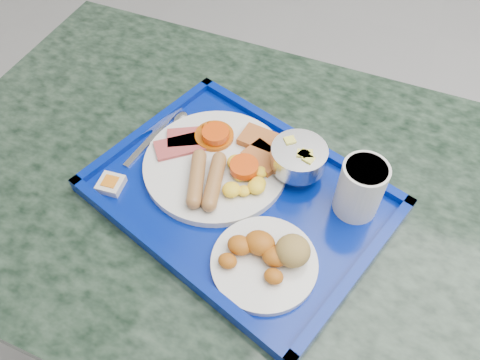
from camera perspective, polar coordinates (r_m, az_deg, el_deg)
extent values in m
cylinder|color=slate|center=(1.46, -0.30, -17.37)|extent=(0.54, 0.54, 0.03)
cylinder|color=slate|center=(1.15, -0.38, -11.47)|extent=(0.11, 0.11, 0.66)
cube|color=black|center=(0.85, -0.50, -1.12)|extent=(1.19, 0.82, 0.04)
cube|color=navy|center=(0.80, 0.00, -2.08)|extent=(0.57, 0.49, 0.02)
cube|color=navy|center=(0.88, 7.05, 5.23)|extent=(0.45, 0.18, 0.01)
cube|color=navy|center=(0.73, -8.55, -9.51)|extent=(0.45, 0.18, 0.01)
cube|color=navy|center=(0.74, 14.03, -10.83)|extent=(0.13, 0.33, 0.01)
cube|color=navy|center=(0.90, -11.24, 6.18)|extent=(0.13, 0.33, 0.01)
cylinder|color=silver|center=(0.83, -2.96, 1.92)|extent=(0.26, 0.26, 0.01)
cube|color=#B6484A|center=(0.86, -5.96, 5.22)|extent=(0.10, 0.08, 0.01)
cube|color=#B6484A|center=(0.85, -7.40, 4.11)|extent=(0.10, 0.09, 0.01)
cylinder|color=#B75007|center=(0.86, -3.15, 5.40)|extent=(0.07, 0.07, 0.01)
sphere|color=#B75007|center=(0.86, -3.73, 6.25)|extent=(0.01, 0.01, 0.01)
sphere|color=#B75007|center=(0.87, -4.26, 6.58)|extent=(0.01, 0.01, 0.01)
sphere|color=#B75007|center=(0.85, -3.22, 5.21)|extent=(0.01, 0.01, 0.01)
sphere|color=#B75007|center=(0.86, -1.61, 6.02)|extent=(0.01, 0.01, 0.01)
sphere|color=#B75007|center=(0.86, -4.21, 5.85)|extent=(0.01, 0.01, 0.01)
sphere|color=#B75007|center=(0.86, -2.42, 6.31)|extent=(0.01, 0.01, 0.01)
sphere|color=#B75007|center=(0.86, -3.44, 5.82)|extent=(0.01, 0.01, 0.01)
sphere|color=#B75007|center=(0.86, -3.27, 6.40)|extent=(0.01, 0.01, 0.01)
sphere|color=#B75007|center=(0.87, -3.71, 6.86)|extent=(0.01, 0.01, 0.01)
sphere|color=#B75007|center=(0.87, -2.62, 6.79)|extent=(0.01, 0.01, 0.01)
sphere|color=#B75007|center=(0.84, -3.14, 4.43)|extent=(0.01, 0.01, 0.01)
sphere|color=#B75007|center=(0.84, -2.46, 4.92)|extent=(0.01, 0.01, 0.01)
cube|color=#B4602D|center=(0.85, 2.32, 4.98)|extent=(0.07, 0.06, 0.01)
cube|color=#B4602D|center=(0.82, 2.89, 2.76)|extent=(0.08, 0.07, 0.01)
cylinder|color=brown|center=(0.79, -5.31, 0.24)|extent=(0.05, 0.10, 0.03)
cylinder|color=brown|center=(0.78, -3.13, -0.11)|extent=(0.05, 0.10, 0.03)
ellipsoid|color=yellow|center=(0.80, -0.08, 1.61)|extent=(0.03, 0.03, 0.02)
ellipsoid|color=yellow|center=(0.78, 2.23, -0.41)|extent=(0.03, 0.03, 0.02)
ellipsoid|color=yellow|center=(0.81, -0.49, 2.19)|extent=(0.03, 0.03, 0.02)
ellipsoid|color=yellow|center=(0.78, 2.00, -0.81)|extent=(0.03, 0.03, 0.02)
ellipsoid|color=yellow|center=(0.77, -1.06, -1.18)|extent=(0.03, 0.03, 0.02)
ellipsoid|color=yellow|center=(0.77, 0.47, -1.34)|extent=(0.02, 0.02, 0.01)
ellipsoid|color=yellow|center=(0.80, 2.54, 1.00)|extent=(0.02, 0.02, 0.02)
ellipsoid|color=yellow|center=(0.80, 0.87, 1.22)|extent=(0.03, 0.03, 0.02)
ellipsoid|color=yellow|center=(0.78, 2.23, -0.88)|extent=(0.02, 0.02, 0.01)
ellipsoid|color=yellow|center=(0.79, 0.04, 0.55)|extent=(0.02, 0.02, 0.02)
cylinder|color=#BE3105|center=(0.85, -3.00, 5.64)|extent=(0.05, 0.05, 0.01)
cylinder|color=#BE3105|center=(0.79, 0.50, 1.62)|extent=(0.05, 0.05, 0.01)
cylinder|color=silver|center=(0.72, 2.97, -10.12)|extent=(0.16, 0.16, 0.01)
ellipsoid|color=#BD6216|center=(0.70, 4.12, -11.64)|extent=(0.03, 0.02, 0.02)
ellipsoid|color=#BD6216|center=(0.71, 4.24, -9.30)|extent=(0.04, 0.03, 0.03)
ellipsoid|color=#BD6216|center=(0.71, 2.43, -7.66)|extent=(0.05, 0.04, 0.03)
ellipsoid|color=#BD6216|center=(0.72, -0.04, -7.95)|extent=(0.04, 0.03, 0.03)
ellipsoid|color=#BD6216|center=(0.71, -1.52, -9.82)|extent=(0.03, 0.02, 0.02)
ellipsoid|color=olive|center=(0.71, 6.45, -8.56)|extent=(0.05, 0.05, 0.04)
cylinder|color=#AFAFB2|center=(0.83, 6.88, 0.94)|extent=(0.06, 0.06, 0.01)
cylinder|color=#AFAFB2|center=(0.82, 6.97, 1.51)|extent=(0.02, 0.02, 0.02)
cylinder|color=#AFAFB2|center=(0.80, 7.17, 2.81)|extent=(0.10, 0.10, 0.04)
cube|color=#FBF55F|center=(0.80, 6.07, 4.62)|extent=(0.02, 0.02, 0.01)
cube|color=#FBF55F|center=(0.78, 8.26, 2.91)|extent=(0.02, 0.02, 0.01)
cube|color=#FBF55F|center=(0.77, 8.31, 2.33)|extent=(0.02, 0.02, 0.01)
cube|color=#FBF55F|center=(0.78, 7.55, 2.98)|extent=(0.02, 0.02, 0.01)
cube|color=#FBF55F|center=(0.78, 7.73, 2.94)|extent=(0.02, 0.02, 0.01)
cylinder|color=silver|center=(0.76, 14.45, -1.01)|extent=(0.07, 0.07, 0.10)
cylinder|color=#D0690B|center=(0.73, 15.16, 1.13)|extent=(0.06, 0.06, 0.01)
cube|color=#AFAFB2|center=(0.89, -10.59, 4.60)|extent=(0.04, 0.11, 0.00)
ellipsoid|color=#AFAFB2|center=(0.92, -7.26, 7.53)|extent=(0.04, 0.04, 0.01)
cube|color=#AFAFB2|center=(0.90, -10.40, 5.43)|extent=(0.04, 0.18, 0.00)
cube|color=silver|center=(0.83, -15.46, -0.49)|extent=(0.04, 0.04, 0.01)
cube|color=orange|center=(0.82, -15.58, -0.15)|extent=(0.03, 0.03, 0.00)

